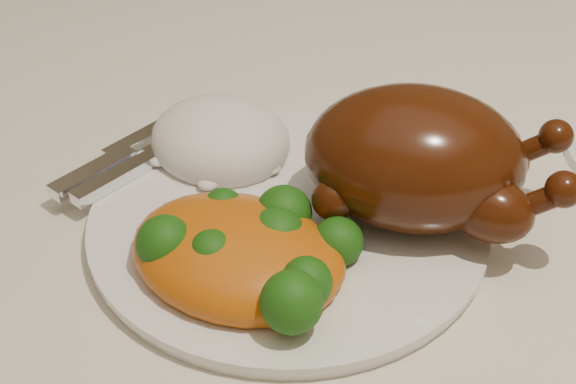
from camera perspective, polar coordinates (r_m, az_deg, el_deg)
The scene contains 7 objects.
dining_table at distance 0.66m, azimuth 12.40°, elevation -8.43°, with size 1.60×0.90×0.76m.
tablecloth at distance 0.61m, azimuth 13.29°, elevation -3.61°, with size 1.73×1.03×0.18m.
dinner_plate at distance 0.56m, azimuth 0.00°, elevation -2.11°, with size 0.27×0.27×0.01m, color white.
roast_chicken at distance 0.54m, azimuth 9.40°, elevation 2.36°, with size 0.20×0.16×0.09m.
rice_mound at distance 0.61m, azimuth -4.84°, elevation 3.66°, with size 0.12×0.11×0.06m.
mac_and_cheese at distance 0.50m, azimuth -2.77°, elevation -4.44°, with size 0.15×0.12×0.06m.
cutlery at distance 0.61m, azimuth -11.38°, elevation 2.34°, with size 0.05×0.17×0.01m.
Camera 1 is at (0.12, -0.46, 1.13)m, focal length 50.00 mm.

